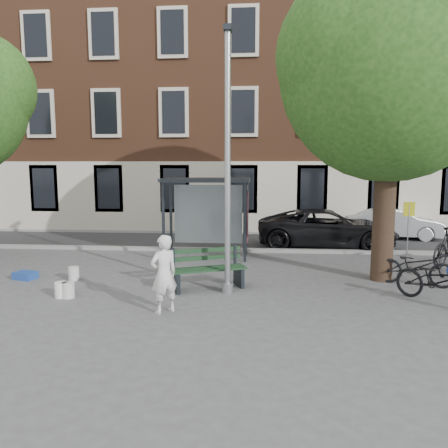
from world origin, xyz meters
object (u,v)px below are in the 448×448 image
Objects in this scene: bike_a at (416,266)px; car_dark at (327,228)px; bus_shelter at (218,199)px; bench at (207,271)px; painter at (164,274)px; lamppost at (228,176)px; notice_sign at (409,219)px; bike_c at (438,281)px; car_silver at (394,224)px.

car_dark is (-1.46, 5.19, 0.21)m from bike_a.
bench is at bearing -88.73° from bus_shelter.
lamppost is at bearing -168.01° from painter.
bus_shelter is 5.96m from notice_sign.
notice_sign is (0.64, 4.00, 0.88)m from bike_c.
bus_shelter is at bearing -135.94° from painter.
painter is 2.02m from bench.
bike_c is (5.19, -0.83, 0.08)m from bench.
bike_c is (-0.05, -1.52, 0.03)m from bike_a.
lamppost reaches higher than bench.
bench is at bearing -149.85° from painter.
bike_a is 1.52m from bike_c.
lamppost is 1.60× the size of car_silver.
lamppost is 3.17× the size of notice_sign.
bike_a is 0.94× the size of bike_c.
car_silver is (6.95, 4.23, -1.29)m from bus_shelter.
notice_sign is at bearing 41.11° from bike_c.
bus_shelter is 0.75× the size of car_silver.
bike_a is at bearing 163.39° from painter.
car_silver is at bearing 31.31° from bus_shelter.
painter is at bearing 152.97° from car_dark.
painter reaches higher than car_dark.
bike_a is (4.71, 1.02, -2.29)m from lamppost.
car_silver reaches higher than bench.
car_silver is (1.68, 8.83, 0.11)m from bike_c.
car_dark is 3.74m from car_silver.
car_dark is at bearing 62.05° from bike_c.
car_dark is at bearing 36.25° from bike_a.
painter is 0.87× the size of bike_a.
lamppost is 3.12× the size of bench.
painter is at bearing -95.99° from bus_shelter.
painter is at bearing -140.95° from notice_sign.
painter is at bearing 133.89° from bike_a.
bike_a is at bearing 12.20° from lamppost.
notice_sign is (0.59, 2.48, 0.91)m from bike_a.
notice_sign is (5.91, -0.61, -0.52)m from bus_shelter.
bike_c is 0.52× the size of car_silver.
notice_sign is at bearing 174.22° from car_silver.
bike_c is at bearing -32.07° from bench.
car_silver is at bearing 79.18° from notice_sign.
car_silver is at bearing 8.01° from bike_a.
bike_a is (5.32, -3.09, -1.42)m from bus_shelter.
notice_sign is (-1.04, -4.83, 0.77)m from car_silver.
painter is (-1.20, -1.53, -1.97)m from lamppost.
notice_sign reaches higher than bike_c.
bench is 6.99m from car_dark.
lamppost reaches higher than bike_a.
bus_shelter is at bearing 99.04° from bike_c.
bike_a reaches higher than bench.
lamppost is 3.06× the size of bike_c.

